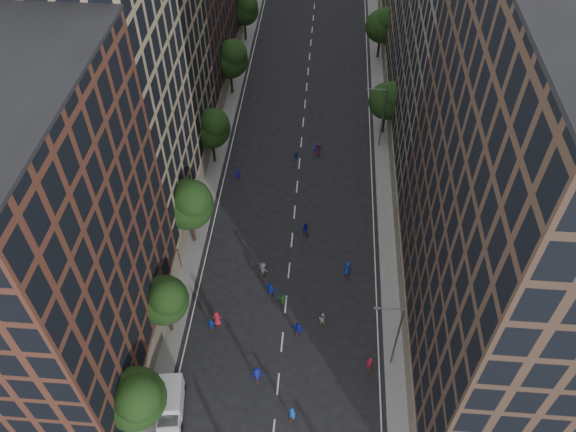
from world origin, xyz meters
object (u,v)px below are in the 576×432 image
object	(u,v)px
streetlamp_far	(381,115)
cargo_van	(170,403)
skater_1	(292,414)
streetlamp_near	(395,334)

from	to	relation	value
streetlamp_far	cargo_van	bearing A→B (deg)	-116.65
skater_1	streetlamp_far	bearing A→B (deg)	-80.31
cargo_van	streetlamp_near	bearing A→B (deg)	9.85
streetlamp_far	cargo_van	world-z (taller)	streetlamp_far
streetlamp_far	cargo_van	distance (m)	44.05
streetlamp_near	cargo_van	distance (m)	21.00
cargo_van	streetlamp_far	bearing A→B (deg)	55.66
streetlamp_far	skater_1	size ratio (longest dim) A/B	4.65
streetlamp_near	streetlamp_far	bearing A→B (deg)	90.00
streetlamp_far	streetlamp_near	bearing A→B (deg)	-90.00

